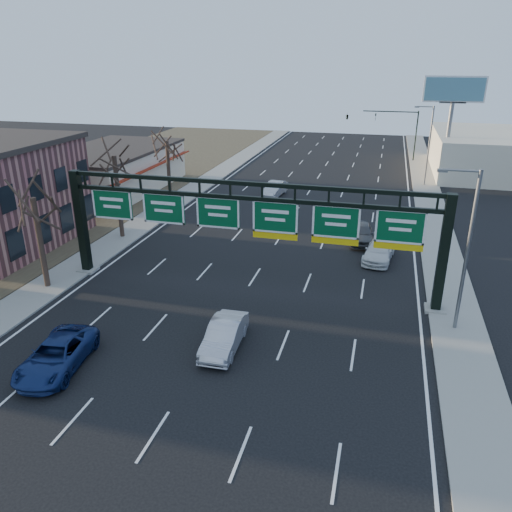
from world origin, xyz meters
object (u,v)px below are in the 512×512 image
(car_blue_suv, at_px, (57,355))
(car_white_wagon, at_px, (379,251))
(sign_gantry, at_px, (249,222))
(car_silver_sedan, at_px, (224,336))

(car_blue_suv, relative_size, car_white_wagon, 1.09)
(sign_gantry, height_order, car_blue_suv, sign_gantry)
(car_blue_suv, bearing_deg, car_silver_sedan, 19.96)
(car_silver_sedan, distance_m, car_white_wagon, 16.28)
(car_silver_sedan, bearing_deg, sign_gantry, 93.20)
(car_blue_suv, relative_size, car_silver_sedan, 1.16)
(car_blue_suv, xyz_separation_m, car_silver_sedan, (7.31, 3.76, 0.02))
(car_blue_suv, distance_m, car_silver_sedan, 8.22)
(sign_gantry, bearing_deg, car_white_wagon, 42.82)
(sign_gantry, xyz_separation_m, car_blue_suv, (-6.71, -10.84, -3.90))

